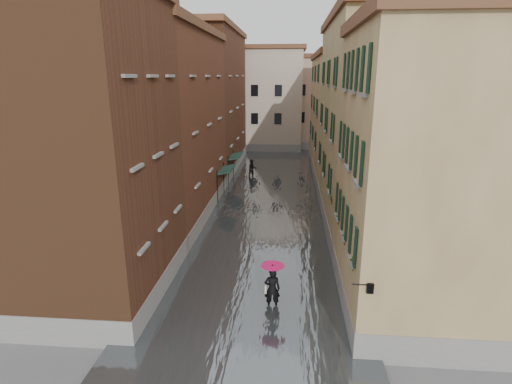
% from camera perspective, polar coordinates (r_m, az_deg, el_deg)
% --- Properties ---
extents(ground, '(120.00, 120.00, 0.00)m').
position_cam_1_polar(ground, '(20.66, -0.08, -11.98)').
color(ground, slate).
rests_on(ground, ground).
extents(floodwater, '(10.00, 60.00, 0.20)m').
position_cam_1_polar(floodwater, '(32.64, 1.89, -0.99)').
color(floodwater, '#51565A').
rests_on(floodwater, ground).
extents(building_left_near, '(6.00, 8.00, 13.00)m').
position_cam_1_polar(building_left_near, '(18.56, -22.82, 4.81)').
color(building_left_near, brown).
rests_on(building_left_near, ground).
extents(building_left_mid, '(6.00, 14.00, 12.50)m').
position_cam_1_polar(building_left_mid, '(28.67, -12.72, 8.80)').
color(building_left_mid, '#592B1C').
rests_on(building_left_mid, ground).
extents(building_left_far, '(6.00, 16.00, 14.00)m').
position_cam_1_polar(building_left_far, '(43.09, -6.78, 12.46)').
color(building_left_far, brown).
rests_on(building_left_far, ground).
extents(building_right_near, '(6.00, 8.00, 11.50)m').
position_cam_1_polar(building_right_near, '(17.49, 22.81, 1.65)').
color(building_right_near, olive).
rests_on(building_right_near, ground).
extents(building_right_mid, '(6.00, 14.00, 13.00)m').
position_cam_1_polar(building_right_mid, '(27.86, 16.26, 8.87)').
color(building_right_mid, tan).
rests_on(building_right_mid, ground).
extents(building_right_far, '(6.00, 16.00, 11.50)m').
position_cam_1_polar(building_right_far, '(42.67, 12.36, 10.48)').
color(building_right_far, olive).
rests_on(building_right_far, ground).
extents(building_end_cream, '(12.00, 9.00, 13.00)m').
position_cam_1_polar(building_end_cream, '(56.41, 0.21, 12.94)').
color(building_end_cream, '#B2A18D').
rests_on(building_end_cream, ground).
extents(building_end_pink, '(10.00, 9.00, 12.00)m').
position_cam_1_polar(building_end_pink, '(58.42, 9.42, 12.35)').
color(building_end_pink, tan).
rests_on(building_end_pink, ground).
extents(awning_near, '(1.09, 3.10, 2.80)m').
position_cam_1_polar(awning_near, '(32.23, -4.30, 3.11)').
color(awning_near, '#173429').
rests_on(awning_near, ground).
extents(awning_far, '(1.09, 3.30, 2.80)m').
position_cam_1_polar(awning_far, '(37.71, -2.94, 5.08)').
color(awning_far, '#173429').
rests_on(awning_far, ground).
extents(wall_lantern, '(0.71, 0.22, 0.35)m').
position_cam_1_polar(wall_lantern, '(14.17, 15.88, -12.98)').
color(wall_lantern, black).
rests_on(wall_lantern, ground).
extents(window_planters, '(0.59, 11.11, 0.84)m').
position_cam_1_polar(window_planters, '(19.76, 12.03, -2.61)').
color(window_planters, '#946030').
rests_on(window_planters, ground).
extents(pedestrian_main, '(1.04, 1.04, 2.06)m').
position_cam_1_polar(pedestrian_main, '(17.55, 2.33, -12.75)').
color(pedestrian_main, black).
rests_on(pedestrian_main, ground).
extents(pedestrian_far, '(1.12, 1.01, 1.87)m').
position_cam_1_polar(pedestrian_far, '(39.44, -0.54, 3.31)').
color(pedestrian_far, black).
rests_on(pedestrian_far, ground).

